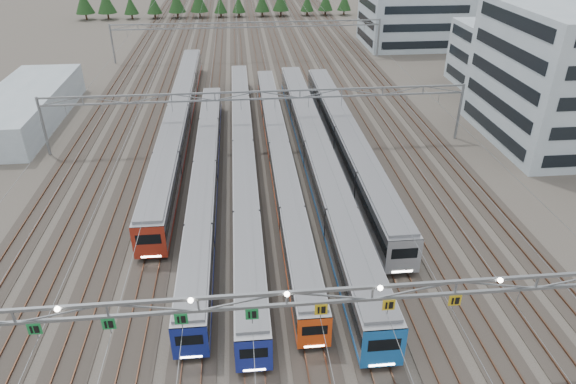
{
  "coord_description": "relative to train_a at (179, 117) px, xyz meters",
  "views": [
    {
      "loc": [
        -2.36,
        -25.06,
        29.35
      ],
      "look_at": [
        2.1,
        20.51,
        3.5
      ],
      "focal_mm": 32.0,
      "sensor_mm": 36.0,
      "label": 1
    }
  ],
  "objects": [
    {
      "name": "ground",
      "position": [
        11.25,
        -46.2,
        -2.28
      ],
      "size": [
        400.0,
        400.0,
        0.0
      ],
      "primitive_type": "plane",
      "color": "#47423A",
      "rests_on": "ground"
    },
    {
      "name": "train_a",
      "position": [
        0.0,
        0.0,
        0.0
      ],
      "size": [
        3.11,
        63.82,
        4.06
      ],
      "color": "black",
      "rests_on": "ground"
    },
    {
      "name": "gantry_near",
      "position": [
        11.2,
        -46.32,
        4.81
      ],
      "size": [
        56.36,
        0.61,
        8.08
      ],
      "color": "gray",
      "rests_on": "ground"
    },
    {
      "name": "train_c",
      "position": [
        9.0,
        -12.11,
        -0.3
      ],
      "size": [
        2.67,
        67.77,
        3.47
      ],
      "color": "black",
      "rests_on": "ground"
    },
    {
      "name": "west_shed",
      "position": [
        -23.63,
        6.25,
        0.1
      ],
      "size": [
        10.0,
        30.0,
        4.75
      ],
      "primitive_type": "cube",
      "color": "#97A9B5",
      "rests_on": "ground"
    },
    {
      "name": "train_e",
      "position": [
        18.0,
        -14.48,
        0.03
      ],
      "size": [
        3.16,
        64.07,
        4.12
      ],
      "color": "black",
      "rests_on": "ground"
    },
    {
      "name": "track_bed",
      "position": [
        11.25,
        53.8,
        -0.79
      ],
      "size": [
        54.0,
        260.0,
        5.42
      ],
      "color": "#2D2823",
      "rests_on": "ground"
    },
    {
      "name": "treeline",
      "position": [
        10.35,
        86.54,
        1.95
      ],
      "size": [
        93.8,
        5.6,
        7.02
      ],
      "color": "#332114",
      "rests_on": "ground"
    },
    {
      "name": "gantry_far",
      "position": [
        11.25,
        38.8,
        4.11
      ],
      "size": [
        56.36,
        0.36,
        8.0
      ],
      "color": "gray",
      "rests_on": "ground"
    },
    {
      "name": "depot_bldg_north",
      "position": [
        49.73,
        48.79,
        5.14
      ],
      "size": [
        22.0,
        18.0,
        14.83
      ],
      "primitive_type": "cube",
      "color": "#97A9B5",
      "rests_on": "ground"
    },
    {
      "name": "depot_bldg_mid",
      "position": [
        55.63,
        15.48,
        3.2
      ],
      "size": [
        14.0,
        16.0,
        10.96
      ],
      "primitive_type": "cube",
      "color": "#97A9B5",
      "rests_on": "ground"
    },
    {
      "name": "train_f",
      "position": [
        22.5,
        -10.39,
        0.05
      ],
      "size": [
        3.18,
        51.9,
        4.15
      ],
      "color": "black",
      "rests_on": "ground"
    },
    {
      "name": "train_b",
      "position": [
        4.5,
        -17.62,
        -0.28
      ],
      "size": [
        2.68,
        53.48,
        3.49
      ],
      "color": "black",
      "rests_on": "ground"
    },
    {
      "name": "gantry_mid",
      "position": [
        11.25,
        -6.2,
        4.11
      ],
      "size": [
        56.36,
        0.36,
        8.0
      ],
      "color": "gray",
      "rests_on": "ground"
    },
    {
      "name": "train_d",
      "position": [
        13.5,
        -12.92,
        -0.35
      ],
      "size": [
        2.58,
        62.56,
        3.35
      ],
      "color": "black",
      "rests_on": "ground"
    },
    {
      "name": "depot_bldg_south",
      "position": [
        52.72,
        -7.63,
        6.8
      ],
      "size": [
        18.0,
        22.0,
        18.15
      ],
      "primitive_type": "cube",
      "color": "#97A9B5",
      "rests_on": "ground"
    }
  ]
}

